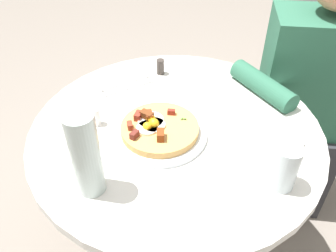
{
  "coord_description": "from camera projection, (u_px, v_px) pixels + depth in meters",
  "views": [
    {
      "loc": [
        0.07,
        -0.81,
        1.42
      ],
      "look_at": [
        -0.02,
        -0.02,
        0.73
      ],
      "focal_mm": 38.05,
      "sensor_mm": 36.0,
      "label": 1
    }
  ],
  "objects": [
    {
      "name": "water_glass",
      "position": [
        285.0,
        167.0,
        0.87
      ],
      "size": [
        0.07,
        0.07,
        0.13
      ],
      "primitive_type": "cylinder",
      "color": "silver",
      "rests_on": "dining_table"
    },
    {
      "name": "pepper_shaker",
      "position": [
        160.0,
        67.0,
        1.29
      ],
      "size": [
        0.03,
        0.03,
        0.06
      ],
      "primitive_type": "cylinder",
      "color": "#3F3833",
      "rests_on": "dining_table"
    },
    {
      "name": "fork",
      "position": [
        130.0,
        88.0,
        1.23
      ],
      "size": [
        0.15,
        0.12,
        0.0
      ],
      "primitive_type": "cube",
      "rotation": [
        0.0,
        0.0,
        0.64
      ],
      "color": "silver",
      "rests_on": "napkin"
    },
    {
      "name": "napkin",
      "position": [
        127.0,
        86.0,
        1.24
      ],
      "size": [
        0.22,
        0.21,
        0.0
      ],
      "primitive_type": "cube",
      "rotation": [
        0.0,
        0.0,
        0.64
      ],
      "color": "white",
      "rests_on": "dining_table"
    },
    {
      "name": "person_seated",
      "position": [
        303.0,
        114.0,
        1.46
      ],
      "size": [
        0.52,
        0.44,
        1.14
      ],
      "color": "#2D2D33",
      "rests_on": "ground_plane"
    },
    {
      "name": "knife",
      "position": [
        125.0,
        83.0,
        1.25
      ],
      "size": [
        0.15,
        0.12,
        0.0
      ],
      "primitive_type": "cube",
      "rotation": [
        0.0,
        0.0,
        0.64
      ],
      "color": "silver",
      "rests_on": "napkin"
    },
    {
      "name": "pizza_plate",
      "position": [
        160.0,
        133.0,
        1.05
      ],
      "size": [
        0.28,
        0.28,
        0.01
      ],
      "primitive_type": "cylinder",
      "color": "white",
      "rests_on": "dining_table"
    },
    {
      "name": "water_bottle",
      "position": [
        86.0,
        155.0,
        0.83
      ],
      "size": [
        0.07,
        0.07,
        0.23
      ],
      "primitive_type": "cylinder",
      "color": "silver",
      "rests_on": "dining_table"
    },
    {
      "name": "salt_shaker",
      "position": [
        96.0,
        117.0,
        1.07
      ],
      "size": [
        0.03,
        0.03,
        0.06
      ],
      "primitive_type": "cylinder",
      "color": "white",
      "rests_on": "dining_table"
    },
    {
      "name": "dining_table",
      "position": [
        175.0,
        166.0,
        1.19
      ],
      "size": [
        0.88,
        0.88,
        0.71
      ],
      "color": "silver",
      "rests_on": "ground_plane"
    },
    {
      "name": "bread_plate",
      "position": [
        275.0,
        136.0,
        1.04
      ],
      "size": [
        0.17,
        0.17,
        0.01
      ],
      "primitive_type": "cylinder",
      "color": "silver",
      "rests_on": "dining_table"
    },
    {
      "name": "ground_plane",
      "position": [
        174.0,
        252.0,
        1.54
      ],
      "size": [
        6.0,
        6.0,
        0.0
      ],
      "primitive_type": "plane",
      "color": "gray"
    },
    {
      "name": "breakfast_pizza",
      "position": [
        158.0,
        128.0,
        1.04
      ],
      "size": [
        0.23,
        0.23,
        0.05
      ],
      "color": "tan",
      "rests_on": "pizza_plate"
    }
  ]
}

